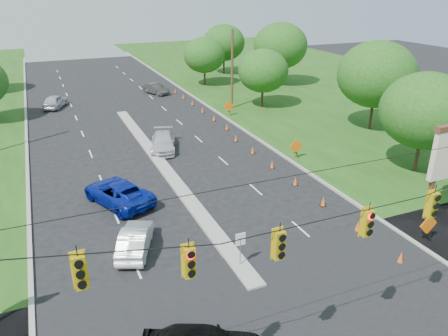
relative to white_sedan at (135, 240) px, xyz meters
name	(u,v)px	position (x,y,z in m)	size (l,w,h in m)	color
grass_right	(443,126)	(34.67, 10.33, -0.70)	(40.00, 160.00, 0.06)	#1E4714
curb_left	(27,147)	(-5.43, 20.33, -0.70)	(0.25, 110.00, 0.16)	gray
curb_right	(230,122)	(14.77, 20.33, -0.70)	(0.25, 110.00, 0.16)	gray
median	(162,166)	(4.67, 11.33, -0.70)	(1.00, 34.00, 0.18)	gray
median_sign	(240,243)	(4.67, -3.67, 0.76)	(0.55, 0.06, 2.05)	gray
signal_span	(327,259)	(4.61, -10.67, 4.27)	(25.60, 0.32, 9.00)	#422D1C
utility_pole_far_right	(232,70)	(17.17, 25.33, 3.80)	(0.28, 0.28, 9.00)	#422D1C
cone_0	(401,257)	(12.65, -6.67, -0.35)	(0.32, 0.32, 0.70)	#E35B19
cone_1	(358,226)	(12.65, -3.17, -0.35)	(0.32, 0.32, 0.70)	#E35B19
cone_2	(323,201)	(12.65, 0.33, -0.35)	(0.32, 0.32, 0.70)	#E35B19
cone_3	(295,181)	(12.65, 3.83, -0.35)	(0.32, 0.32, 0.70)	#E35B19
cone_4	(272,164)	(12.65, 7.33, -0.35)	(0.32, 0.32, 0.70)	#E35B19
cone_5	(253,150)	(12.65, 10.83, -0.35)	(0.32, 0.32, 0.70)	#E35B19
cone_6	(236,138)	(12.65, 14.33, -0.35)	(0.32, 0.32, 0.70)	#E35B19
cone_7	(227,127)	(13.25, 17.83, -0.35)	(0.32, 0.32, 0.70)	#E35B19
cone_8	(214,118)	(13.25, 21.33, -0.35)	(0.32, 0.32, 0.70)	#E35B19
cone_9	(202,110)	(13.25, 24.83, -0.35)	(0.32, 0.32, 0.70)	#E35B19
cone_10	(192,103)	(13.25, 28.33, -0.35)	(0.32, 0.32, 0.70)	#E35B19
cone_11	(183,96)	(13.25, 31.83, -0.35)	(0.32, 0.32, 0.70)	#E35B19
cone_12	(175,91)	(13.25, 35.33, -0.35)	(0.32, 0.32, 0.70)	#E35B19
work_sign_0	(428,225)	(15.47, -5.67, 0.39)	(1.27, 0.58, 1.37)	black
work_sign_1	(296,147)	(15.47, 8.33, 0.39)	(1.27, 0.58, 1.37)	black
work_sign_2	(229,107)	(15.47, 22.33, 0.39)	(1.27, 0.58, 1.37)	black
tree_7	(425,111)	(22.67, 2.33, 4.26)	(6.72, 6.72, 7.84)	black
tree_8	(377,74)	(26.67, 12.33, 4.88)	(7.56, 7.56, 8.82)	black
tree_9	(263,71)	(20.67, 24.33, 3.64)	(5.88, 5.88, 6.86)	black
tree_10	(280,46)	(28.67, 34.33, 4.88)	(7.56, 7.56, 8.82)	black
tree_11	(224,43)	(24.67, 45.33, 4.26)	(6.72, 6.72, 7.84)	black
tree_12	(204,55)	(18.67, 38.33, 3.64)	(5.88, 5.88, 6.86)	black
white_sedan	(135,240)	(0.00, 0.00, 0.00)	(1.48, 4.24, 1.40)	white
blue_pickup	(118,192)	(0.22, 6.11, 0.09)	(2.63, 5.70, 1.58)	#081A93
silver_car_far	(163,142)	(5.80, 14.86, 0.04)	(2.06, 5.07, 1.47)	silver
silver_car_oncoming	(55,101)	(-2.11, 33.84, 0.08)	(1.83, 4.55, 1.55)	#B6B3BF
dark_car_receding	(156,89)	(10.76, 36.01, -0.01)	(1.46, 4.19, 1.38)	#313131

